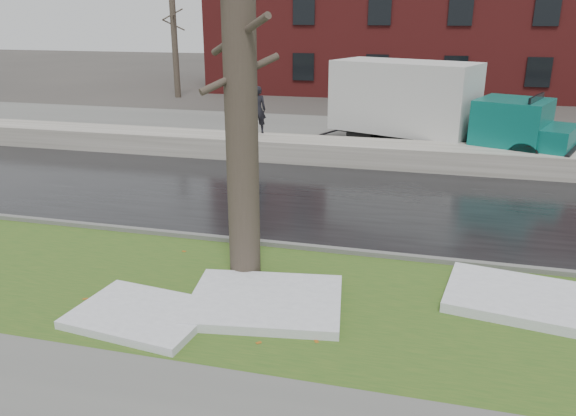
% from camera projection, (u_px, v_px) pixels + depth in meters
% --- Properties ---
extents(ground, '(120.00, 120.00, 0.00)m').
position_uv_depth(ground, '(262.00, 267.00, 11.34)').
color(ground, '#47423D').
rests_on(ground, ground).
extents(verge, '(60.00, 4.50, 0.04)m').
position_uv_depth(verge, '(242.00, 294.00, 10.19)').
color(verge, '#2B511B').
rests_on(verge, ground).
extents(road, '(60.00, 7.00, 0.03)m').
position_uv_depth(road, '(309.00, 199.00, 15.45)').
color(road, black).
rests_on(road, ground).
extents(parking_lot, '(60.00, 9.00, 0.03)m').
position_uv_depth(parking_lot, '(353.00, 137.00, 23.23)').
color(parking_lot, slate).
rests_on(parking_lot, ground).
extents(curb, '(60.00, 0.15, 0.14)m').
position_uv_depth(curb, '(275.00, 245.00, 12.23)').
color(curb, slate).
rests_on(curb, ground).
extents(snowbank, '(60.00, 1.60, 0.75)m').
position_uv_depth(snowbank, '(335.00, 151.00, 19.18)').
color(snowbank, beige).
rests_on(snowbank, ground).
extents(brick_building, '(26.00, 12.00, 10.00)m').
position_uv_depth(brick_building, '(423.00, 11.00, 36.69)').
color(brick_building, maroon).
rests_on(brick_building, ground).
extents(bg_tree_left, '(1.40, 1.62, 6.50)m').
position_uv_depth(bg_tree_left, '(174.00, 40.00, 33.18)').
color(bg_tree_left, brown).
rests_on(bg_tree_left, ground).
extents(bg_tree_center, '(1.40, 1.62, 6.50)m').
position_uv_depth(bg_tree_center, '(289.00, 39.00, 35.44)').
color(bg_tree_center, brown).
rests_on(bg_tree_center, ground).
extents(fire_hydrant, '(0.44, 0.39, 0.89)m').
position_uv_depth(fire_hydrant, '(242.00, 252.00, 10.76)').
color(fire_hydrant, gray).
rests_on(fire_hydrant, verge).
extents(tree, '(1.49, 1.61, 7.42)m').
position_uv_depth(tree, '(240.00, 78.00, 9.74)').
color(tree, brown).
rests_on(tree, verge).
extents(box_truck, '(9.60, 5.02, 3.23)m').
position_uv_depth(box_truck, '(430.00, 106.00, 19.98)').
color(box_truck, black).
rests_on(box_truck, ground).
extents(worker, '(0.72, 0.61, 1.69)m').
position_uv_depth(worker, '(257.00, 110.00, 20.02)').
color(worker, black).
rests_on(worker, snowbank).
extents(snow_patch_near, '(2.85, 2.34, 0.16)m').
position_uv_depth(snow_patch_near, '(265.00, 301.00, 9.72)').
color(snow_patch_near, silver).
rests_on(snow_patch_near, verge).
extents(snow_patch_far, '(2.38, 1.85, 0.14)m').
position_uv_depth(snow_patch_far, '(142.00, 314.00, 9.32)').
color(snow_patch_far, silver).
rests_on(snow_patch_far, verge).
extents(snow_patch_side, '(3.05, 2.23, 0.18)m').
position_uv_depth(snow_patch_side, '(530.00, 300.00, 9.75)').
color(snow_patch_side, silver).
rests_on(snow_patch_side, verge).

